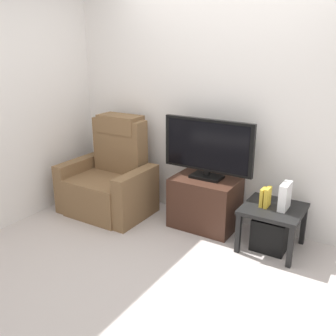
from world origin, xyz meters
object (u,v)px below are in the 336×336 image
(tv_stand, at_px, (205,202))
(game_console, at_px, (285,196))
(subwoofer_box, at_px, (271,233))
(side_table, at_px, (273,213))
(television, at_px, (208,148))
(book_middle, at_px, (267,197))
(book_leftmost, at_px, (263,197))
(recliner_armchair, at_px, (110,179))

(tv_stand, xyz_separation_m, game_console, (0.83, -0.07, 0.28))
(subwoofer_box, bearing_deg, side_table, 45.00)
(side_table, bearing_deg, subwoofer_box, -135.00)
(television, xyz_separation_m, book_middle, (0.68, -0.12, -0.35))
(television, relative_size, book_leftmost, 5.56)
(side_table, distance_m, game_console, 0.21)
(tv_stand, bearing_deg, book_leftmost, -8.90)
(side_table, distance_m, book_middle, 0.17)
(subwoofer_box, relative_size, book_leftmost, 1.80)
(tv_stand, relative_size, television, 0.70)
(television, height_order, book_leftmost, television)
(tv_stand, bearing_deg, recliner_armchair, -169.90)
(side_table, height_order, subwoofer_box, side_table)
(television, relative_size, subwoofer_box, 3.10)
(side_table, distance_m, book_leftmost, 0.18)
(game_console, bearing_deg, tv_stand, 175.18)
(game_console, bearing_deg, book_leftmost, -171.03)
(television, bearing_deg, book_leftmost, -10.57)
(book_middle, bearing_deg, book_leftmost, 180.00)
(book_leftmost, bearing_deg, television, 169.43)
(tv_stand, bearing_deg, subwoofer_box, -6.17)
(tv_stand, relative_size, subwoofer_box, 2.16)
(recliner_armchair, xyz_separation_m, game_console, (1.94, 0.13, 0.17))
(recliner_armchair, distance_m, side_table, 1.85)
(recliner_armchair, xyz_separation_m, book_middle, (1.79, 0.10, 0.14))
(side_table, relative_size, book_middle, 2.92)
(recliner_armchair, relative_size, book_middle, 5.85)
(subwoofer_box, xyz_separation_m, book_middle, (-0.06, -0.02, 0.36))
(side_table, bearing_deg, game_console, 6.34)
(side_table, xyz_separation_m, book_middle, (-0.06, -0.02, 0.16))
(recliner_armchair, distance_m, book_middle, 1.80)
(recliner_armchair, distance_m, game_console, 1.95)
(subwoofer_box, xyz_separation_m, game_console, (0.09, 0.01, 0.39))
(tv_stand, distance_m, television, 0.59)
(recliner_armchair, bearing_deg, game_console, 6.63)
(subwoofer_box, height_order, game_console, game_console)
(television, distance_m, book_leftmost, 0.74)
(book_leftmost, bearing_deg, book_middle, 0.00)
(television, bearing_deg, side_table, -7.64)
(game_console, bearing_deg, recliner_armchair, -176.23)
(side_table, bearing_deg, television, 172.36)
(subwoofer_box, relative_size, book_middle, 1.68)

